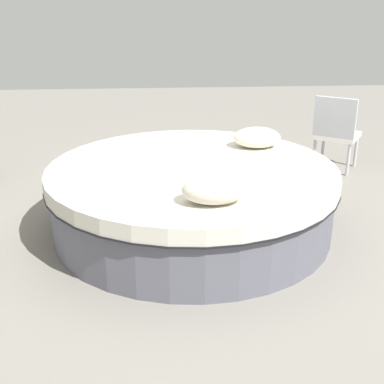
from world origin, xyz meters
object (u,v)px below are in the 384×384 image
Objects in this scene: throw_pillow_1 at (257,137)px; patio_chair at (336,129)px; throw_pillow_0 at (214,190)px; round_bed at (192,198)px.

throw_pillow_1 is 0.51× the size of patio_chair.
throw_pillow_1 is at bearing -112.64° from throw_pillow_0.
throw_pillow_1 is 1.62m from patio_chair.
patio_chair reaches higher than round_bed.
throw_pillow_1 is (-0.73, -0.60, 0.42)m from round_bed.
round_bed is 1.00m from throw_pillow_0.
throw_pillow_0 is at bearing -93.10° from patio_chair.
throw_pillow_0 and throw_pillow_1 have the same top height.
throw_pillow_1 is at bearing -140.58° from round_bed.
patio_chair reaches higher than throw_pillow_0.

